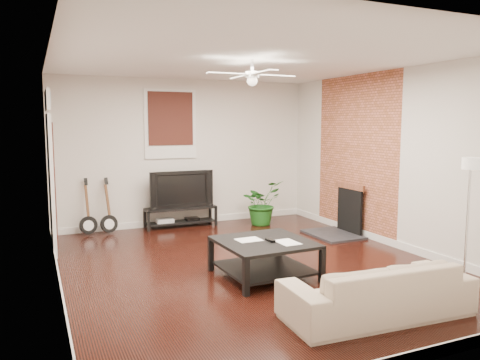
{
  "coord_description": "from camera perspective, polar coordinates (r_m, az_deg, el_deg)",
  "views": [
    {
      "loc": [
        -2.71,
        -5.74,
        1.95
      ],
      "look_at": [
        0.0,
        0.4,
        1.15
      ],
      "focal_mm": 35.24,
      "sensor_mm": 36.0,
      "label": 1
    }
  ],
  "objects": [
    {
      "name": "tv",
      "position": [
        8.99,
        -7.27,
        -1.05
      ],
      "size": [
        1.21,
        0.16,
        0.7
      ],
      "primitive_type": "imported",
      "color": "black",
      "rests_on": "tv_stand"
    },
    {
      "name": "floor_lamp",
      "position": [
        5.96,
        25.8,
        -5.08
      ],
      "size": [
        0.28,
        0.28,
        1.59
      ],
      "primitive_type": null,
      "rotation": [
        0.0,
        0.0,
        -0.05
      ],
      "color": "white",
      "rests_on": "floor"
    },
    {
      "name": "coffee_table",
      "position": [
        6.13,
        2.96,
        -9.46
      ],
      "size": [
        1.16,
        1.16,
        0.47
      ],
      "primitive_type": "cube",
      "rotation": [
        0.0,
        0.0,
        0.04
      ],
      "color": "black",
      "rests_on": "floor"
    },
    {
      "name": "guitar_left",
      "position": [
        8.66,
        -17.96,
        -3.14
      ],
      "size": [
        0.35,
        0.27,
        1.01
      ],
      "primitive_type": null,
      "rotation": [
        0.0,
        0.0,
        0.17
      ],
      "color": "black",
      "rests_on": "floor"
    },
    {
      "name": "guitar_right",
      "position": [
        8.67,
        -15.64,
        -3.05
      ],
      "size": [
        0.36,
        0.3,
        1.01
      ],
      "primitive_type": null,
      "rotation": [
        0.0,
        0.0,
        0.27
      ],
      "color": "black",
      "rests_on": "floor"
    },
    {
      "name": "tv_stand",
      "position": [
        9.06,
        -7.18,
        -4.46
      ],
      "size": [
        1.36,
        0.36,
        0.38
      ],
      "primitive_type": "cube",
      "color": "black",
      "rests_on": "floor"
    },
    {
      "name": "fireplace",
      "position": [
        8.47,
        12.08,
        -3.48
      ],
      "size": [
        0.8,
        1.1,
        0.92
      ],
      "primitive_type": "cube",
      "color": "black",
      "rests_on": "floor"
    },
    {
      "name": "sofa",
      "position": [
        5.1,
        16.23,
        -12.57
      ],
      "size": [
        1.98,
        0.86,
        0.57
      ],
      "primitive_type": "imported",
      "rotation": [
        0.0,
        0.0,
        3.09
      ],
      "color": "tan",
      "rests_on": "floor"
    },
    {
      "name": "ceiling_fan",
      "position": [
        6.38,
        1.49,
        12.63
      ],
      "size": [
        1.24,
        1.24,
        0.32
      ],
      "primitive_type": null,
      "color": "white",
      "rests_on": "ceiling"
    },
    {
      "name": "potted_plant",
      "position": [
        9.16,
        2.62,
        -2.78
      ],
      "size": [
        0.96,
        0.9,
        0.86
      ],
      "primitive_type": "imported",
      "rotation": [
        0.0,
        0.0,
        0.36
      ],
      "color": "#1C5F1B",
      "rests_on": "floor"
    },
    {
      "name": "brick_accent",
      "position": [
        8.53,
        13.81,
        2.9
      ],
      "size": [
        0.02,
        2.2,
        2.8
      ],
      "primitive_type": "cube",
      "color": "#9A5331",
      "rests_on": "floor"
    },
    {
      "name": "door_left",
      "position": [
        7.68,
        -21.84,
        1.08
      ],
      "size": [
        0.08,
        1.0,
        2.5
      ],
      "primitive_type": "cube",
      "color": "white",
      "rests_on": "wall_left"
    },
    {
      "name": "window_back",
      "position": [
        9.04,
        -8.4,
        6.72
      ],
      "size": [
        1.0,
        0.06,
        1.3
      ],
      "primitive_type": "cube",
      "color": "#39100F",
      "rests_on": "wall_back"
    },
    {
      "name": "room",
      "position": [
        6.38,
        1.45,
        1.84
      ],
      "size": [
        5.01,
        6.01,
        2.81
      ],
      "color": "black",
      "rests_on": "ground"
    }
  ]
}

